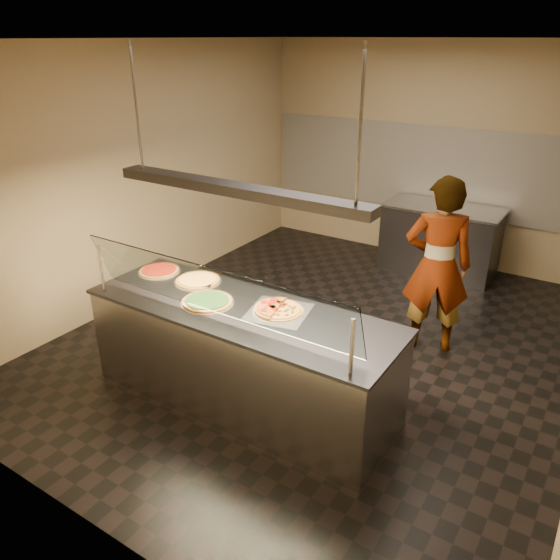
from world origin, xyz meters
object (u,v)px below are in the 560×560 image
Objects in this scene: pizza_tomato at (160,270)px; pizza_spatula at (201,280)px; pizza_spinach at (208,301)px; pizza_cheese at (198,280)px; worker at (437,266)px; perforated_tray at (279,311)px; serving_counter at (242,356)px; half_pizza_sausage at (289,312)px; heat_lamp_housing at (237,190)px; sneeze_guard at (213,291)px; half_pizza_pepperoni at (269,305)px; prep_table at (440,239)px.

pizza_spatula reaches higher than pizza_tomato.
pizza_cheese is at bearing 140.57° from pizza_spinach.
worker reaches higher than pizza_cheese.
pizza_tomato is at bearing 176.79° from perforated_tray.
pizza_tomato is (-0.47, -0.03, -0.00)m from pizza_cheese.
serving_counter is at bearing 13.26° from pizza_spinach.
pizza_spatula is at bearing 21.53° from worker.
perforated_tray is 0.10m from half_pizza_sausage.
heat_lamp_housing is (1.13, -0.20, 1.01)m from pizza_tomato.
pizza_tomato is at bearing -178.95° from pizza_spatula.
pizza_spatula is (-0.61, 0.55, -0.27)m from sneeze_guard.
serving_counter is 0.81m from pizza_spatula.
half_pizza_sausage is at bearing -5.05° from pizza_spatula.
worker is at bearing 53.94° from pizza_spinach.
half_pizza_sausage is 1.08m from heat_lamp_housing.
half_pizza_sausage is (0.40, 0.12, 0.49)m from serving_counter.
pizza_spinach is at bearing 137.74° from sneeze_guard.
perforated_tray is 1.33× the size of half_pizza_pepperoni.
half_pizza_pepperoni is at bearing 20.58° from pizza_spinach.
perforated_tray reaches higher than serving_counter.
half_pizza_sausage is at bearing 49.14° from sneeze_guard.
worker is 2.36m from heat_lamp_housing.
pizza_tomato is (-0.83, 0.27, -0.00)m from pizza_spinach.
heat_lamp_housing is (-1.08, -1.83, 1.03)m from worker.
worker is (1.75, 1.60, -0.02)m from pizza_cheese.
perforated_tray is at bearing -93.05° from prep_table.
half_pizza_sausage is at bearing 15.25° from pizza_spinach.
pizza_spatula is (-0.31, 0.28, 0.01)m from pizza_spinach.
sneeze_guard reaches higher than serving_counter.
pizza_spinach reaches higher than prep_table.
pizza_cheese is (-0.36, 0.30, -0.00)m from pizza_spinach.
sneeze_guard reaches higher than pizza_spatula.
half_pizza_sausage is at bearing -2.99° from pizza_tomato.
worker is at bearing 59.36° from heat_lamp_housing.
pizza_spatula is 2.35m from worker.
half_pizza_sausage is 1.02m from pizza_spatula.
heat_lamp_housing is (-0.21, -0.12, 0.99)m from half_pizza_pepperoni.
pizza_tomato is (-1.34, 0.08, -0.02)m from half_pizza_pepperoni.
sneeze_guard is 5.84× the size of half_pizza_pepperoni.
serving_counter is 10.87× the size of pizza_spatula.
serving_counter is at bearing -150.06° from half_pizza_pepperoni.
sneeze_guard is 0.92m from pizza_cheese.
serving_counter and prep_table have the same top height.
pizza_cheese is 0.24× the size of worker.
perforated_tray reaches higher than prep_table.
prep_table is at bearing 78.48° from pizza_spinach.
half_pizza_sausage is at bearing -91.58° from prep_table.
pizza_tomato is 0.26× the size of prep_table.
sneeze_guard is at bearing -40.74° from pizza_cheese.
perforated_tray is 1.44m from pizza_tomato.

